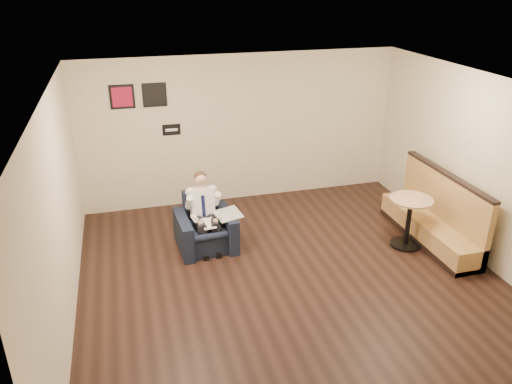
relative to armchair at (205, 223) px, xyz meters
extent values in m
plane|color=black|center=(1.03, -1.24, -0.43)|extent=(6.00, 6.00, 0.00)
cube|color=#EFE5C4|center=(1.03, 1.76, 0.97)|extent=(6.00, 0.02, 2.80)
cube|color=#EFE5C4|center=(1.03, -4.24, 0.97)|extent=(6.00, 0.02, 2.80)
cube|color=#EFE5C4|center=(-1.97, -1.24, 0.97)|extent=(0.02, 6.00, 2.80)
cube|color=#EFE5C4|center=(4.03, -1.24, 0.97)|extent=(0.02, 6.00, 2.80)
cube|color=white|center=(1.03, -1.24, 2.37)|extent=(6.00, 6.00, 0.02)
cube|color=black|center=(-0.27, 1.74, 1.07)|extent=(0.32, 0.02, 0.20)
cube|color=#AB1538|center=(-1.07, 1.74, 1.72)|extent=(0.42, 0.03, 0.42)
cube|color=black|center=(-0.52, 1.74, 1.72)|extent=(0.42, 0.03, 0.42)
cube|color=black|center=(0.00, 0.00, 0.00)|extent=(0.94, 0.94, 0.86)
cube|color=white|center=(0.01, -0.21, 0.10)|extent=(0.23, 0.30, 0.01)
cube|color=silver|center=(0.37, -0.07, 0.16)|extent=(0.43, 0.51, 0.01)
cube|color=black|center=(0.23, 0.14, -0.22)|extent=(0.66, 0.66, 0.41)
cube|color=#27C66F|center=(0.20, 0.14, -0.01)|extent=(0.48, 0.39, 0.01)
cylinder|color=white|center=(0.43, 0.18, 0.03)|extent=(0.10, 0.10, 0.09)
cube|color=black|center=(0.33, 0.26, -0.01)|extent=(0.14, 0.12, 0.01)
cube|color=#B38545|center=(3.62, -0.74, 0.15)|extent=(0.54, 2.25, 1.15)
cylinder|color=tan|center=(3.17, -0.80, -0.01)|extent=(0.87, 0.87, 0.84)
camera|label=1|loc=(-1.08, -7.05, 3.70)|focal=35.00mm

